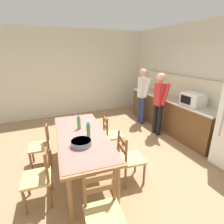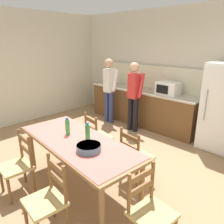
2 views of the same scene
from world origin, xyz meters
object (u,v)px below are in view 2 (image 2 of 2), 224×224
object	(u,v)px
dining_table	(78,145)
chair_side_far_left	(97,137)
chair_side_near_left	(18,165)
person_at_sink	(109,88)
bottle_off_centre	(88,132)
chair_side_far_right	(135,157)
chair_head_end	(150,212)
serving_bowl	(89,147)
person_at_counter	(134,94)
chair_side_near_right	(48,200)
microwave	(168,88)
bottle_near_centre	(68,127)
refrigerator	(223,108)

from	to	relation	value
dining_table	chair_side_far_left	distance (m)	0.90
chair_side_near_left	person_at_sink	distance (m)	3.24
bottle_off_centre	chair_side_far_right	bearing A→B (deg)	54.38
chair_head_end	chair_side_far_right	xyz separation A→B (m)	(-0.81, 0.79, 0.00)
serving_bowl	chair_side_far_right	world-z (taller)	chair_side_far_right
bottle_off_centre	person_at_counter	world-z (taller)	person_at_counter
bottle_off_centre	person_at_counter	xyz separation A→B (m)	(-0.92, 2.20, 0.03)
dining_table	person_at_sink	size ratio (longest dim) A/B	1.27
bottle_off_centre	chair_side_near_right	size ratio (longest dim) A/B	0.30
person_at_counter	person_at_sink	bearing A→B (deg)	88.64
chair_side_far_right	chair_side_near_right	bearing A→B (deg)	92.07
dining_table	person_at_sink	bearing A→B (deg)	125.48
chair_side_far_right	person_at_sink	size ratio (longest dim) A/B	0.53
chair_side_near_right	dining_table	bearing A→B (deg)	123.95
microwave	chair_side_far_right	size ratio (longest dim) A/B	0.55
bottle_off_centre	chair_side_near_right	xyz separation A→B (m)	(0.30, -0.85, -0.46)
microwave	person_at_counter	world-z (taller)	person_at_counter
serving_bowl	chair_side_near_left	xyz separation A→B (m)	(-0.89, -0.58, -0.39)
person_at_sink	bottle_near_centre	bearing A→B (deg)	-148.82
chair_side_near_right	serving_bowl	bearing A→B (deg)	99.72
chair_side_near_left	chair_side_far_left	bearing A→B (deg)	89.61
chair_side_near_right	chair_head_end	bearing A→B (deg)	40.18
refrigerator	microwave	xyz separation A→B (m)	(-1.25, 0.02, 0.20)
microwave	bottle_near_centre	distance (m)	2.80
dining_table	chair_side_near_right	xyz separation A→B (m)	(0.41, -0.76, -0.26)
chair_side_far_left	dining_table	bearing A→B (deg)	128.58
chair_side_near_right	person_at_sink	size ratio (longest dim) A/B	0.53
dining_table	bottle_near_centre	bearing A→B (deg)	175.31
chair_head_end	chair_side_near_left	bearing A→B (deg)	113.09
bottle_near_centre	bottle_off_centre	size ratio (longest dim) A/B	1.00
dining_table	bottle_near_centre	distance (m)	0.33
bottle_off_centre	person_at_sink	distance (m)	2.84
chair_side_near_right	person_at_sink	xyz separation A→B (m)	(-2.07, 3.07, 0.52)
microwave	bottle_near_centre	xyz separation A→B (m)	(-0.07, -2.80, -0.17)
refrigerator	dining_table	distance (m)	2.99
chair_side_far_left	chair_side_near_right	xyz separation A→B (m)	(0.83, -1.51, 0.00)
refrigerator	serving_bowl	bearing A→B (deg)	-103.43
chair_side_near_left	person_at_sink	bearing A→B (deg)	114.69
chair_side_near_left	person_at_counter	xyz separation A→B (m)	(-0.27, 2.98, 0.50)
chair_side_far_left	chair_head_end	bearing A→B (deg)	163.52
microwave	dining_table	distance (m)	2.85
microwave	chair_side_far_left	size ratio (longest dim) A/B	0.55
person_at_counter	chair_side_far_left	bearing A→B (deg)	-165.87
bottle_off_centre	person_at_counter	size ratio (longest dim) A/B	0.16
refrigerator	bottle_off_centre	size ratio (longest dim) A/B	6.49
refrigerator	bottle_off_centre	xyz separation A→B (m)	(-0.94, -2.70, 0.03)
chair_side_near_right	chair_side_far_right	bearing A→B (deg)	90.64
person_at_counter	serving_bowl	bearing A→B (deg)	-154.00
microwave	chair_side_near_right	bearing A→B (deg)	-80.32
bottle_off_centre	person_at_counter	distance (m)	2.38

